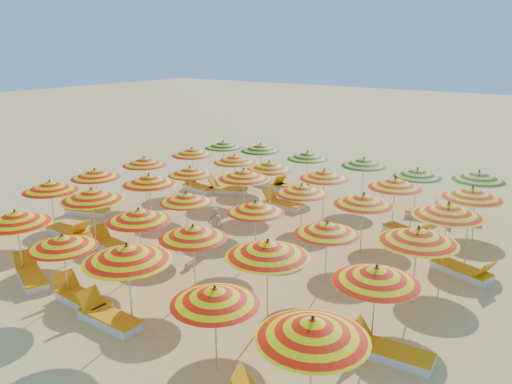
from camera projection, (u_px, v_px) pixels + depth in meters
ground at (248, 240)px, 17.08m from camera, size 120.00×120.00×0.00m
umbrella_1 at (15, 217)px, 13.92m from camera, size 2.47×2.47×2.05m
umbrella_2 at (62, 241)px, 12.66m from camera, size 2.31×2.31×1.86m
umbrella_3 at (127, 253)px, 11.29m from camera, size 2.26×2.26×2.16m
umbrella_4 at (215, 296)px, 9.84m from camera, size 2.16×2.16×1.91m
umbrella_5 at (312, 329)px, 8.38m from camera, size 2.25×2.25×2.11m
umbrella_6 at (50, 186)px, 17.17m from camera, size 2.18×2.18×1.99m
umbrella_7 at (92, 195)px, 15.82m from camera, size 2.62×2.62×2.11m
umbrella_8 at (139, 215)px, 14.27m from camera, size 2.15×2.15×1.99m
umbrella_9 at (193, 232)px, 13.10m from camera, size 2.27×2.27×1.94m
umbrella_10 at (268, 249)px, 11.61m from camera, size 2.62×2.62×2.13m
umbrella_11 at (376, 275)px, 10.58m from camera, size 2.40×2.40×1.99m
umbrella_12 at (95, 174)px, 18.96m from camera, size 2.07×2.07×1.95m
umbrella_13 at (149, 179)px, 17.76m from camera, size 2.50×2.50×2.06m
umbrella_14 at (186, 197)px, 16.29m from camera, size 1.96×1.96×1.86m
umbrella_15 at (255, 207)px, 15.23m from camera, size 1.93×1.93×1.89m
umbrella_16 at (327, 228)px, 13.52m from camera, size 2.11×2.11×1.89m
umbrella_17 at (418, 235)px, 12.41m from camera, size 2.41×2.41×2.14m
umbrella_18 at (144, 161)px, 20.91m from camera, size 1.89×1.89×1.96m
umbrella_19 at (190, 171)px, 19.67m from camera, size 1.78×1.78×1.86m
umbrella_20 at (244, 174)px, 18.36m from camera, size 1.99×1.99×2.10m
umbrella_21 at (302, 189)px, 17.02m from camera, size 2.23×2.23×1.93m
umbrella_22 at (364, 199)px, 15.58m from camera, size 2.45×2.45×2.03m
umbrella_23 at (448, 210)px, 14.27m from camera, size 2.52×2.52×2.15m
umbrella_24 at (192, 152)px, 22.72m from camera, size 2.10×2.10×1.97m
umbrella_25 at (234, 159)px, 21.47m from camera, size 2.17×2.17×1.94m
umbrella_26 at (269, 166)px, 20.05m from camera, size 2.14×2.14×1.98m
umbrella_27 at (324, 174)px, 18.74m from camera, size 2.36×2.36×1.98m
umbrella_28 at (395, 183)px, 17.30m from camera, size 2.32×2.32×2.06m
umbrella_29 at (472, 193)px, 15.99m from camera, size 2.61×2.61×2.11m
umbrella_30 at (223, 145)px, 24.49m from camera, size 2.25×2.25×1.93m
umbrella_31 at (261, 148)px, 23.34m from camera, size 2.46×2.46×2.03m
umbrella_32 at (307, 155)px, 22.11m from camera, size 1.98×1.98×1.93m
umbrella_33 at (364, 162)px, 20.60m from camera, size 2.49×2.49×2.00m
umbrella_34 at (417, 173)px, 19.10m from camera, size 2.12×2.12×1.94m
umbrella_35 at (479, 176)px, 18.15m from camera, size 2.19×2.19×2.08m
lounger_0 at (31, 277)px, 14.06m from camera, size 1.83×1.14×0.69m
lounger_1 at (82, 299)px, 12.84m from camera, size 1.75×0.64×0.69m
lounger_2 at (108, 318)px, 11.95m from camera, size 1.73×0.59×0.69m
lounger_4 at (69, 232)px, 17.40m from camera, size 1.76×0.66×0.69m
lounger_5 at (112, 246)px, 16.22m from camera, size 1.77×0.69×0.69m
lounger_6 at (390, 352)px, 10.62m from camera, size 1.78×0.73×0.69m
lounger_7 at (87, 210)px, 19.64m from camera, size 1.82×1.17×0.69m
lounger_8 at (463, 271)px, 14.43m from camera, size 1.83×1.11×0.69m
lounger_9 at (198, 188)px, 22.74m from camera, size 1.80×0.83×0.69m
lounger_10 at (227, 190)px, 22.42m from camera, size 1.82×1.22×0.69m
lounger_11 at (282, 204)px, 20.40m from camera, size 1.75×0.65×0.69m
lounger_12 at (406, 233)px, 17.33m from camera, size 1.82×1.22×0.69m
lounger_13 at (270, 183)px, 23.43m from camera, size 1.82×1.02×0.69m
lounger_14 at (295, 188)px, 22.72m from camera, size 1.82×0.97×0.69m
lounger_15 at (430, 214)px, 19.26m from camera, size 1.82×0.96×0.69m
lounger_16 at (457, 216)px, 18.98m from camera, size 1.82×1.00×0.69m
beachgoer_a at (215, 227)px, 16.37m from camera, size 0.57×0.59×1.36m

